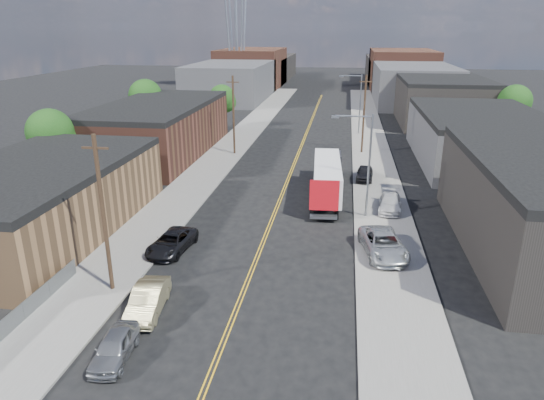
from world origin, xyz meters
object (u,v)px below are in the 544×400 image
(car_left_a, at_px, (115,347))
(car_right_lot_c, at_px, (365,173))
(car_left_c, at_px, (172,242))
(car_right_lot_a, at_px, (383,244))
(semi_truck, at_px, (328,175))
(car_left_b, at_px, (148,300))
(car_right_lot_b, at_px, (390,203))

(car_left_a, height_order, car_right_lot_c, car_right_lot_c)
(car_left_c, distance_m, car_right_lot_c, 24.55)
(car_right_lot_a, bearing_deg, semi_truck, 98.78)
(semi_truck, bearing_deg, car_left_b, -115.97)
(car_left_b, xyz_separation_m, car_right_lot_c, (13.20, 27.73, 0.09))
(car_left_c, relative_size, car_right_lot_c, 1.21)
(car_left_c, bearing_deg, car_right_lot_c, 60.30)
(car_left_a, bearing_deg, car_left_b, 85.12)
(car_right_lot_b, distance_m, car_right_lot_c, 9.21)
(car_left_b, bearing_deg, car_right_lot_c, 58.03)
(car_left_a, distance_m, car_right_lot_a, 19.58)
(semi_truck, bearing_deg, car_right_lot_a, -73.59)
(car_right_lot_b, bearing_deg, semi_truck, 154.11)
(car_right_lot_a, distance_m, car_right_lot_b, 9.38)
(car_right_lot_a, xyz_separation_m, car_right_lot_b, (1.21, 9.31, -0.13))
(car_right_lot_a, relative_size, car_right_lot_b, 1.24)
(car_right_lot_b, bearing_deg, car_right_lot_a, -91.63)
(car_right_lot_a, xyz_separation_m, car_right_lot_c, (-0.76, 18.30, -0.10))
(car_left_b, height_order, car_left_c, car_left_b)
(car_left_b, height_order, car_right_lot_b, car_left_b)
(car_left_c, height_order, car_right_lot_a, car_right_lot_a)
(car_left_b, distance_m, car_right_lot_a, 16.85)
(car_left_a, relative_size, car_left_b, 0.85)
(car_right_lot_c, bearing_deg, car_right_lot_a, -83.34)
(car_right_lot_a, relative_size, car_right_lot_c, 1.39)
(car_left_c, relative_size, car_right_lot_a, 0.87)
(car_left_b, distance_m, car_right_lot_c, 30.71)
(car_left_c, distance_m, car_right_lot_b, 19.75)
(car_left_c, xyz_separation_m, car_right_lot_a, (15.36, 1.43, 0.25))
(car_left_a, xyz_separation_m, car_left_c, (-1.40, 12.30, 0.03))
(car_right_lot_c, bearing_deg, car_left_a, -108.12)
(semi_truck, distance_m, car_left_a, 28.24)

